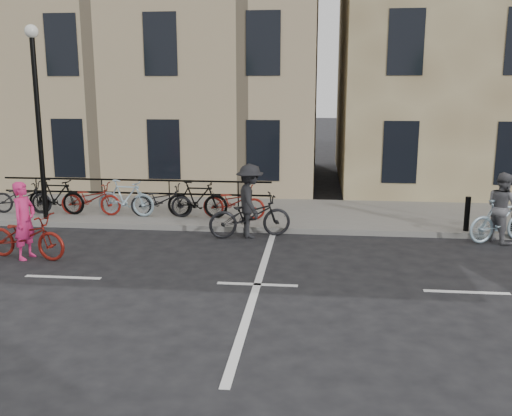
# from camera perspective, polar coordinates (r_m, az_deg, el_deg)

# --- Properties ---
(ground) EXTENTS (120.00, 120.00, 0.00)m
(ground) POSITION_cam_1_polar(r_m,az_deg,el_deg) (11.33, 0.12, -7.67)
(ground) COLOR black
(ground) RESTS_ON ground
(sidewalk) EXTENTS (46.00, 4.00, 0.15)m
(sidewalk) POSITION_cam_1_polar(r_m,az_deg,el_deg) (17.78, -10.70, -0.30)
(sidewalk) COLOR slate
(sidewalk) RESTS_ON ground
(building_west) EXTENTS (20.00, 10.00, 10.00)m
(building_west) POSITION_cam_1_polar(r_m,az_deg,el_deg) (25.72, -17.56, 14.52)
(building_west) COLOR tan
(building_west) RESTS_ON sidewalk
(lamp_post) EXTENTS (0.36, 0.36, 5.28)m
(lamp_post) POSITION_cam_1_polar(r_m,az_deg,el_deg) (16.83, -21.08, 10.15)
(lamp_post) COLOR black
(lamp_post) RESTS_ON sidewalk
(bollard_east) EXTENTS (0.14, 0.14, 0.90)m
(bollard_east) POSITION_cam_1_polar(r_m,az_deg,el_deg) (15.68, 20.36, -0.55)
(bollard_east) COLOR black
(bollard_east) RESTS_ON sidewalk
(parked_bikes) EXTENTS (8.30, 1.23, 1.05)m
(parked_bikes) POSITION_cam_1_polar(r_m,az_deg,el_deg) (16.88, -12.85, 0.91)
(parked_bikes) COLOR black
(parked_bikes) RESTS_ON sidewalk
(cyclist_pink) EXTENTS (2.06, 1.00, 1.76)m
(cyclist_pink) POSITION_cam_1_polar(r_m,az_deg,el_deg) (13.85, -22.06, -2.26)
(cyclist_pink) COLOR maroon
(cyclist_pink) RESTS_ON ground
(cyclist_grey) EXTENTS (1.88, 1.19, 1.76)m
(cyclist_grey) POSITION_cam_1_polar(r_m,az_deg,el_deg) (15.43, 23.35, -0.56)
(cyclist_grey) COLOR #98B5C7
(cyclist_grey) RESTS_ON ground
(cyclist_dark) EXTENTS (2.26, 1.39, 1.90)m
(cyclist_dark) POSITION_cam_1_polar(r_m,az_deg,el_deg) (14.63, -0.62, -0.06)
(cyclist_dark) COLOR black
(cyclist_dark) RESTS_ON ground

